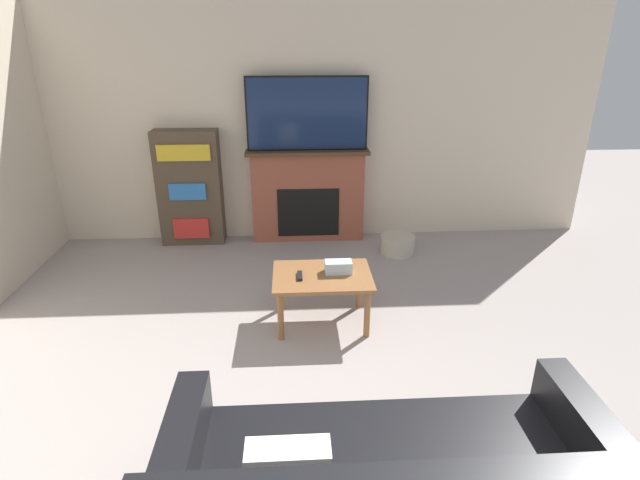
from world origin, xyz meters
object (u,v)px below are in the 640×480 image
at_px(tv, 307,114).
at_px(coffee_table, 322,282).
at_px(bookshelf, 190,188).
at_px(fireplace, 308,195).
at_px(storage_basket, 398,244).

relative_size(tv, coffee_table, 1.64).
bearing_deg(coffee_table, bookshelf, 126.62).
distance_m(fireplace, bookshelf, 1.35).
distance_m(fireplace, tv, 0.93).
xyz_separation_m(coffee_table, storage_basket, (0.93, 1.40, -0.28)).
bearing_deg(bookshelf, coffee_table, -53.38).
bearing_deg(bookshelf, fireplace, 0.93).
bearing_deg(coffee_table, fireplace, 91.51).
distance_m(tv, storage_basket, 1.75).
xyz_separation_m(tv, storage_basket, (0.98, -0.48, -1.37)).
height_order(fireplace, storage_basket, fireplace).
xyz_separation_m(bookshelf, storage_basket, (2.32, -0.47, -0.55)).
height_order(fireplace, bookshelf, bookshelf).
bearing_deg(storage_basket, coffee_table, -123.61).
xyz_separation_m(fireplace, storage_basket, (0.98, -0.50, -0.44)).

